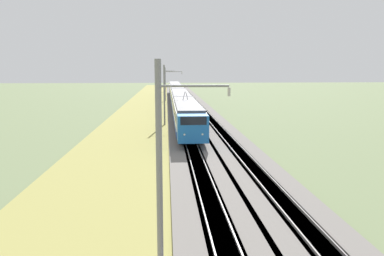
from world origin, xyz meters
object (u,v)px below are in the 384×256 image
catenary_mast_near (161,172)px  catenary_mast_mid (165,94)px  catenary_mast_distant (166,80)px  catenary_mast_far (165,84)px  passenger_train (178,96)px

catenary_mast_near → catenary_mast_mid: size_ratio=0.98×
catenary_mast_distant → catenary_mast_far: bearing=180.0°
passenger_train → catenary_mast_mid: catenary_mast_mid is taller
catenary_mast_mid → catenary_mast_far: bearing=-0.0°
catenary_mast_near → catenary_mast_far: size_ratio=0.99×
catenary_mast_near → passenger_train: bearing=-2.4°
catenary_mast_near → catenary_mast_distant: bearing=-0.0°
passenger_train → catenary_mast_far: 13.72m
catenary_mast_mid → catenary_mast_distant: (76.50, -0.00, -0.23)m
catenary_mast_mid → catenary_mast_near: bearing=-180.0°
catenary_mast_near → catenary_mast_far: (76.50, 0.00, 0.04)m
catenary_mast_far → catenary_mast_distant: (38.25, -0.00, -0.17)m
catenary_mast_near → catenary_mast_mid: 38.25m
passenger_train → catenary_mast_distant: size_ratio=10.96×
catenary_mast_far → catenary_mast_mid: bearing=180.0°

